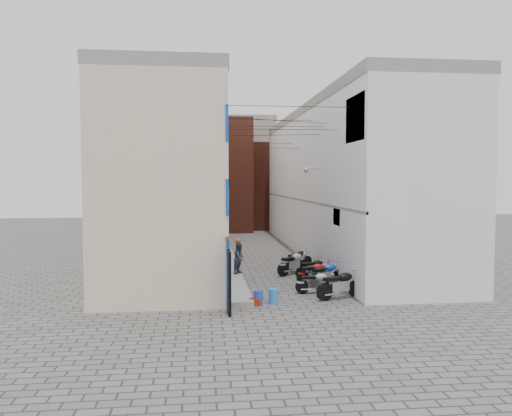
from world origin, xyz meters
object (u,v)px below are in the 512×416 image
object	(u,v)px
person_a	(239,255)
person_b	(240,258)
motorcycle_d	(314,271)
motorcycle_e	(314,267)
motorcycle_f	(294,262)
motorcycle_g	(299,258)
water_jug_far	(273,296)
red_crate	(255,302)
motorcycle_a	(341,283)
water_jug_near	(258,298)
motorcycle_b	(317,281)
motorcycle_c	(326,273)

from	to	relation	value
person_a	person_b	size ratio (longest dim) A/B	1.10
motorcycle_d	person_a	xyz separation A→B (m)	(-3.24, 1.93, 0.51)
motorcycle_e	person_a	world-z (taller)	person_a
motorcycle_f	motorcycle_g	world-z (taller)	motorcycle_f
water_jug_far	red_crate	xyz separation A→B (m)	(-0.70, -0.16, -0.15)
motorcycle_a	water_jug_near	distance (m)	3.37
person_a	motorcycle_b	bearing A→B (deg)	-164.76
motorcycle_d	motorcycle_c	bearing A→B (deg)	2.87
motorcycle_d	water_jug_far	size ratio (longest dim) A/B	3.17
motorcycle_b	water_jug_near	bearing A→B (deg)	-56.71
motorcycle_b	water_jug_near	world-z (taller)	motorcycle_b
red_crate	water_jug_far	bearing A→B (deg)	13.11
motorcycle_g	water_jug_far	xyz separation A→B (m)	(-2.28, -6.70, -0.32)
motorcycle_c	person_a	size ratio (longest dim) A/B	1.29
motorcycle_g	red_crate	xyz separation A→B (m)	(-2.98, -6.86, -0.47)
motorcycle_c	motorcycle_e	world-z (taller)	motorcycle_c
motorcycle_e	motorcycle_g	distance (m)	2.19
motorcycle_f	person_b	distance (m)	2.84
person_a	person_b	distance (m)	0.62
water_jug_near	person_a	bearing A→B (deg)	93.17
motorcycle_f	water_jug_near	distance (m)	6.25
motorcycle_f	red_crate	distance (m)	6.31
water_jug_near	water_jug_far	bearing A→B (deg)	15.57
motorcycle_a	person_b	xyz separation A→B (m)	(-3.60, 4.30, 0.35)
motorcycle_g	water_jug_far	distance (m)	7.08
motorcycle_b	person_b	bearing A→B (deg)	-138.03
person_a	water_jug_far	distance (m)	5.52
water_jug_near	red_crate	world-z (taller)	water_jug_near
motorcycle_b	person_a	distance (m)	4.92
motorcycle_b	water_jug_far	world-z (taller)	motorcycle_b
person_a	water_jug_near	bearing A→B (deg)	162.41
motorcycle_c	water_jug_far	distance (m)	3.83
motorcycle_b	motorcycle_c	distance (m)	1.45
motorcycle_d	person_a	bearing A→B (deg)	-142.89
motorcycle_f	red_crate	world-z (taller)	motorcycle_f
water_jug_near	motorcycle_g	bearing A→B (deg)	67.33
motorcycle_g	water_jug_near	size ratio (longest dim) A/B	3.82
motorcycle_a	person_b	distance (m)	5.62
person_a	motorcycle_c	bearing A→B (deg)	-147.64
motorcycle_f	person_a	size ratio (longest dim) A/B	1.35
person_a	water_jug_far	xyz separation A→B (m)	(0.90, -5.40, -0.75)
person_a	person_b	world-z (taller)	person_a
motorcycle_d	motorcycle_e	size ratio (longest dim) A/B	0.99
water_jug_near	red_crate	distance (m)	0.18
person_b	water_jug_far	bearing A→B (deg)	-135.04
motorcycle_c	motorcycle_e	size ratio (longest dim) A/B	1.11
motorcycle_c	water_jug_near	distance (m)	4.37
motorcycle_c	motorcycle_a	bearing A→B (deg)	-29.43
motorcycle_d	water_jug_near	world-z (taller)	motorcycle_d
motorcycle_f	red_crate	bearing A→B (deg)	-59.84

